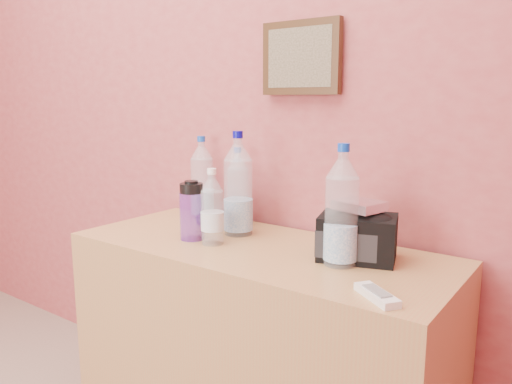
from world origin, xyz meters
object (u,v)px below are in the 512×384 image
(pet_large_b, at_px, (238,191))
(foil_packet, at_px, (359,205))
(sunglasses, at_px, (214,220))
(ac_remote, at_px, (377,295))
(pet_large_c, at_px, (238,189))
(pet_small, at_px, (212,211))
(pet_large_a, at_px, (202,182))
(toiletry_bag, at_px, (358,234))
(dresser, at_px, (257,358))
(pet_large_d, at_px, (342,212))
(nalgene_bottle, at_px, (192,211))

(pet_large_b, distance_m, foil_packet, 0.57)
(pet_large_b, xyz_separation_m, sunglasses, (-0.07, -0.06, -0.11))
(ac_remote, bearing_deg, sunglasses, -166.80)
(pet_large_c, height_order, pet_small, pet_large_c)
(pet_large_a, xyz_separation_m, toiletry_bag, (0.74, -0.13, -0.07))
(dresser, bearing_deg, pet_small, -154.59)
(pet_large_b, height_order, sunglasses, pet_large_b)
(dresser, xyz_separation_m, sunglasses, (-0.30, 0.13, 0.41))
(dresser, distance_m, pet_large_c, 0.58)
(pet_large_a, bearing_deg, pet_large_d, -16.23)
(pet_large_d, distance_m, toiletry_bag, 0.11)
(pet_large_d, distance_m, sunglasses, 0.63)
(pet_large_d, height_order, nalgene_bottle, pet_large_d)
(pet_large_c, xyz_separation_m, foil_packet, (0.46, -0.01, 0.00))
(toiletry_bag, distance_m, foil_packet, 0.09)
(dresser, xyz_separation_m, pet_small, (-0.14, -0.06, 0.50))
(pet_large_c, xyz_separation_m, sunglasses, (-0.16, 0.05, -0.14))
(pet_large_c, bearing_deg, ac_remote, -23.20)
(pet_large_b, distance_m, pet_large_d, 0.57)
(sunglasses, bearing_deg, pet_small, -72.24)
(dresser, height_order, ac_remote, ac_remote)
(pet_large_a, bearing_deg, toiletry_bag, -10.23)
(pet_large_c, distance_m, toiletry_bag, 0.47)
(pet_large_c, height_order, pet_large_d, pet_large_c)
(pet_large_b, relative_size, ac_remote, 2.10)
(pet_large_a, relative_size, pet_small, 1.31)
(pet_large_a, relative_size, nalgene_bottle, 1.62)
(pet_large_a, distance_m, pet_large_d, 0.75)
(dresser, relative_size, nalgene_bottle, 6.25)
(sunglasses, distance_m, toiletry_bag, 0.62)
(nalgene_bottle, distance_m, foil_packet, 0.57)
(pet_large_a, height_order, pet_large_d, pet_large_d)
(nalgene_bottle, xyz_separation_m, ac_remote, (0.72, -0.13, -0.09))
(pet_large_c, xyz_separation_m, pet_large_d, (0.44, -0.09, -0.01))
(pet_large_b, distance_m, ac_remote, 0.82)
(ac_remote, bearing_deg, nalgene_bottle, -154.51)
(pet_large_b, height_order, pet_large_d, pet_large_d)
(pet_large_a, xyz_separation_m, pet_large_b, (0.19, -0.01, -0.01))
(pet_large_d, bearing_deg, nalgene_bottle, -174.21)
(pet_large_c, distance_m, ac_remote, 0.70)
(dresser, distance_m, pet_large_d, 0.63)
(sunglasses, bearing_deg, pet_large_d, -35.06)
(pet_large_a, xyz_separation_m, pet_small, (0.28, -0.27, -0.03))
(pet_large_c, bearing_deg, pet_large_b, 128.49)
(pet_large_d, bearing_deg, pet_large_c, 168.51)
(ac_remote, xyz_separation_m, foil_packet, (-0.17, 0.25, 0.15))
(nalgene_bottle, height_order, sunglasses, nalgene_bottle)
(toiletry_bag, bearing_deg, pet_large_b, 149.69)
(pet_large_c, bearing_deg, pet_small, -87.66)
(pet_large_b, relative_size, nalgene_bottle, 1.46)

